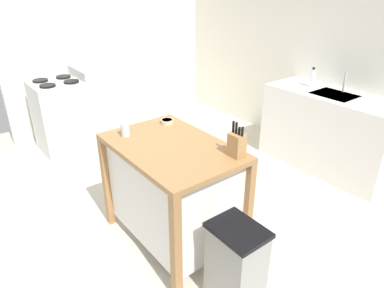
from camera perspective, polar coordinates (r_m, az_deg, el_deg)
ground_plane at (r=3.11m, az=-3.79°, el=-15.08°), size 6.63×6.63×0.00m
wall_back at (r=4.34m, az=25.07°, el=13.74°), size 5.63×0.10×2.60m
wall_left at (r=5.34m, az=-13.26°, el=17.23°), size 0.10×3.11×2.60m
kitchen_island at (r=2.81m, az=-3.25°, el=-7.34°), size 1.10×0.73×0.89m
knife_block at (r=2.44m, az=7.40°, el=-0.04°), size 0.11×0.09×0.25m
bowl_ceramic_small at (r=3.01m, az=-4.13°, el=3.74°), size 0.11×0.11×0.04m
drinking_cup at (r=2.80m, az=-10.95°, el=2.35°), size 0.07×0.07×0.11m
trash_bin at (r=2.43m, az=7.19°, el=-19.32°), size 0.36×0.28×0.63m
sink_counter at (r=4.24m, az=21.59°, el=1.94°), size 1.49×0.60×0.89m
sink_faucet at (r=4.19m, az=23.84°, el=9.33°), size 0.02×0.02×0.22m
bottle_hand_soap at (r=4.26m, az=19.23°, el=10.27°), size 0.05×0.05×0.23m
stove at (r=4.68m, az=-20.64°, el=4.37°), size 0.60×0.60×1.01m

